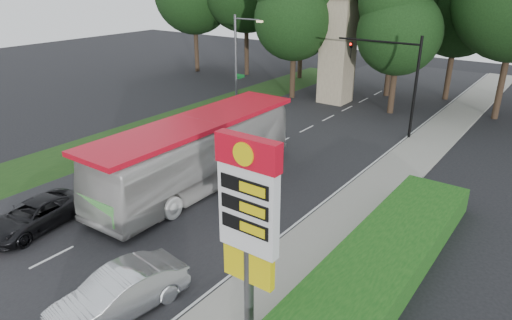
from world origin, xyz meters
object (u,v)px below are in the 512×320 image
Objects in this scene: gas_station_pylon at (248,213)px; suv_charcoal at (35,215)px; traffic_signal_mast at (398,72)px; streetlight_signs at (238,60)px; monument at (338,45)px; transit_bus at (198,154)px; sedan_silver at (119,294)px.

gas_station_pylon reaches higher than suv_charcoal.
traffic_signal_mast is 0.90× the size of streetlight_signs.
traffic_signal_mast is 9.76m from monument.
streetlight_signs is 21.31m from suv_charcoal.
transit_bus is at bearing -110.67° from traffic_signal_mast.
traffic_signal_mast is 12.83m from streetlight_signs.
suv_charcoal is at bearing -112.48° from transit_bus.
monument reaches higher than streetlight_signs.
transit_bus reaches higher than suv_charcoal.
monument is 0.74× the size of transit_bus.
streetlight_signs is 0.59× the size of transit_bus.
suv_charcoal is at bearing -78.48° from streetlight_signs.
monument is (-11.20, 28.01, 0.66)m from gas_station_pylon.
streetlight_signs is 1.67× the size of suv_charcoal.
gas_station_pylon is at bearing -80.91° from traffic_signal_mast.
gas_station_pylon is at bearing -41.14° from transit_bus.
streetlight_signs is 25.32m from sedan_silver.
monument is 2.04× the size of sedan_silver.
transit_bus is 8.53m from suv_charcoal.
streetlight_signs is (-12.67, -1.99, -0.23)m from traffic_signal_mast.
streetlight_signs reaches higher than transit_bus.
monument is 21.00m from transit_bus.
monument is 31.08m from sedan_silver.
transit_bus is 10.59m from sedan_silver.
monument reaches higher than gas_station_pylon.
sedan_silver is at bearing -61.24° from streetlight_signs.
transit_bus is at bearing 140.82° from gas_station_pylon.
transit_bus is (-5.52, -14.64, -2.77)m from traffic_signal_mast.
sedan_silver is (7.07, -29.96, -4.29)m from monument.
suv_charcoal is (4.19, -20.55, -3.77)m from streetlight_signs.
gas_station_pylon reaches higher than transit_bus.
gas_station_pylon is at bearing -68.20° from monument.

